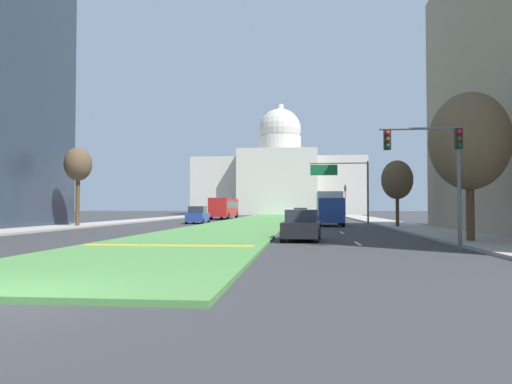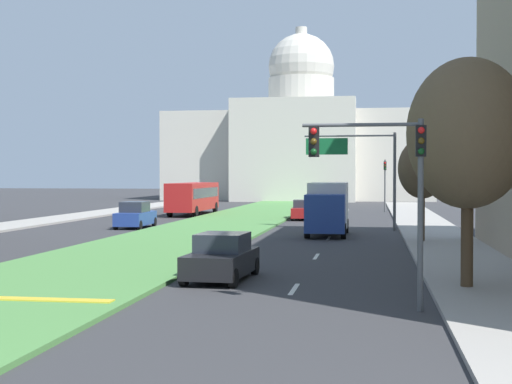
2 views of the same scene
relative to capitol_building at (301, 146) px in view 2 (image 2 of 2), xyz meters
The scene contains 16 objects.
ground_plane 52.13m from the capitol_building, 90.00° to the right, with size 260.00×260.00×0.00m, color #333335.
grass_median 57.31m from the capitol_building, 90.00° to the right, with size 8.07×94.38×0.14m, color #4C8442.
lane_dashes_right 60.09m from the capitol_building, 81.98° to the right, with size 0.16×56.54×0.01m.
sidewalk_left 64.18m from the capitol_building, 103.23° to the right, with size 4.00×94.38×0.15m, color #9E9991.
sidewalk_right 64.18m from the capitol_building, 76.77° to the right, with size 4.00×94.38×0.15m, color #9E9991.
capitol_building is the anchor object (origin of this frame).
traffic_light_near_right 92.83m from the capitol_building, 83.05° to the right, with size 3.34×0.35×5.20m.
traffic_light_far_right 40.59m from the capitol_building, 72.58° to the right, with size 0.28×0.35×5.20m.
overhead_guide_sign 63.66m from the capitol_building, 80.98° to the right, with size 6.08×0.20×6.50m.
street_tree_right_near 89.42m from the capitol_building, 81.14° to the right, with size 3.83×3.83×7.40m.
street_tree_right_mid 73.26m from the capitol_building, 79.40° to the right, with size 2.60×2.60×5.67m.
sedan_lead_stopped 87.56m from the capitol_building, 86.34° to the right, with size 2.13×4.30×1.64m.
sedan_midblock 63.81m from the capitol_building, 94.94° to the right, with size 1.99×4.61×1.84m.
sedan_distant 52.74m from the capitol_building, 84.23° to the right, with size 2.11×4.55×1.64m.
box_truck_delivery 68.16m from the capitol_building, 83.13° to the right, with size 2.40×6.40×3.20m.
city_bus 46.67m from the capitol_building, 96.92° to the right, with size 2.62×11.00×2.95m.
Camera 2 is at (10.76, -8.37, 3.68)m, focal length 51.69 mm.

